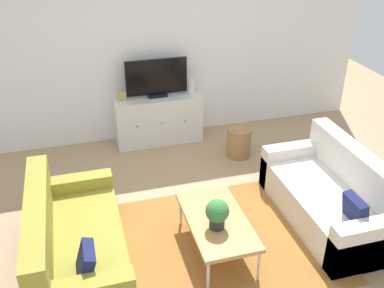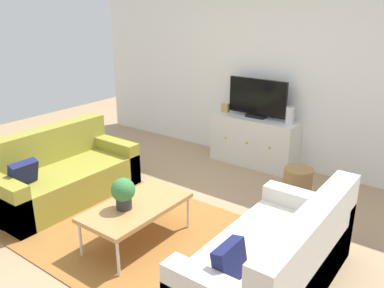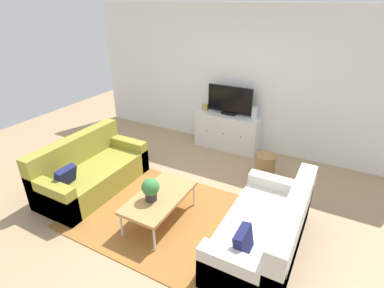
% 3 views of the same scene
% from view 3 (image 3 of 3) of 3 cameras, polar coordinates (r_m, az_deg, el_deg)
% --- Properties ---
extents(ground_plane, '(10.00, 10.00, 0.00)m').
position_cam_3_polar(ground_plane, '(4.46, -4.13, -12.36)').
color(ground_plane, tan).
extents(wall_back, '(6.40, 0.12, 2.70)m').
position_cam_3_polar(wall_back, '(5.96, 8.90, 12.08)').
color(wall_back, white).
rests_on(wall_back, ground_plane).
extents(area_rug, '(2.50, 1.90, 0.01)m').
position_cam_3_polar(area_rug, '(4.36, -5.21, -13.36)').
color(area_rug, '#9E662D').
rests_on(area_rug, ground_plane).
extents(couch_left_side, '(0.85, 1.74, 0.83)m').
position_cam_3_polar(couch_left_side, '(5.05, -18.89, -5.06)').
color(couch_left_side, olive).
rests_on(couch_left_side, ground_plane).
extents(couch_right_side, '(0.85, 1.74, 0.83)m').
position_cam_3_polar(couch_right_side, '(3.79, 14.32, -16.11)').
color(couch_right_side, silver).
rests_on(couch_right_side, ground_plane).
extents(coffee_table, '(0.58, 1.08, 0.41)m').
position_cam_3_polar(coffee_table, '(4.06, -6.19, -10.11)').
color(coffee_table, '#B7844C').
rests_on(coffee_table, ground_plane).
extents(potted_plant, '(0.23, 0.23, 0.31)m').
position_cam_3_polar(potted_plant, '(3.89, -7.87, -8.39)').
color(potted_plant, '#2D2D2D').
rests_on(potted_plant, coffee_table).
extents(tv_console, '(1.26, 0.47, 0.71)m').
position_cam_3_polar(tv_console, '(6.05, 6.79, 2.45)').
color(tv_console, silver).
rests_on(tv_console, ground_plane).
extents(flat_screen_tv, '(0.88, 0.16, 0.55)m').
position_cam_3_polar(flat_screen_tv, '(5.85, 7.19, 8.17)').
color(flat_screen_tv, black).
rests_on(flat_screen_tv, tv_console).
extents(glass_vase, '(0.11, 0.11, 0.23)m').
position_cam_3_polar(glass_vase, '(5.73, 11.79, 5.75)').
color(glass_vase, silver).
rests_on(glass_vase, tv_console).
extents(mantel_clock, '(0.11, 0.07, 0.13)m').
position_cam_3_polar(mantel_clock, '(6.09, 2.51, 7.02)').
color(mantel_clock, tan).
rests_on(mantel_clock, tv_console).
extents(wicker_basket, '(0.34, 0.34, 0.42)m').
position_cam_3_polar(wicker_basket, '(5.21, 13.65, -4.09)').
color(wicker_basket, '#9E7547').
rests_on(wicker_basket, ground_plane).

